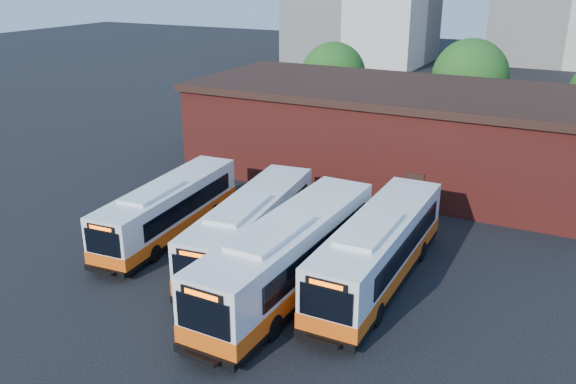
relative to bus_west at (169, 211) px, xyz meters
The scene contains 9 objects.
ground 9.19m from the bus_west, 28.46° to the right, with size 220.00×220.00×0.00m, color black.
bus_west is the anchor object (origin of this frame).
bus_midwest 5.41m from the bus_west, ahead, with size 3.80×12.32×3.31m.
bus_mideast 9.12m from the bus_west, 16.69° to the right, with size 3.19×13.57×3.67m.
bus_east 12.07m from the bus_west, ahead, with size 2.70×12.71×3.46m.
transit_worker 10.97m from the bus_west, 41.09° to the right, with size 0.59×0.39×1.63m, color black.
depot_building 17.68m from the bus_west, 63.02° to the left, with size 28.60×12.60×6.40m.
tree_west 27.94m from the bus_west, 94.17° to the left, with size 6.00×6.00×7.65m.
tree_mid 31.52m from the bus_west, 71.41° to the left, with size 6.56×6.56×8.36m.
Camera 1 is at (11.94, -20.32, 14.05)m, focal length 38.00 mm.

